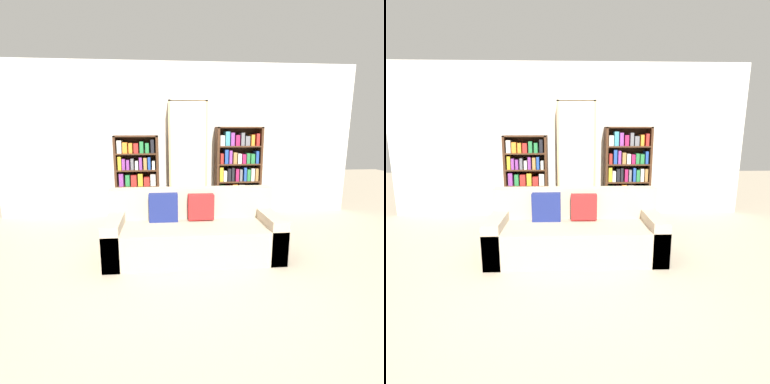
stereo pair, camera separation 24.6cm
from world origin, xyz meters
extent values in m
plane|color=tan|center=(0.00, 0.00, 0.00)|extent=(16.00, 16.00, 0.00)
cube|color=beige|center=(0.00, 2.47, 1.35)|extent=(6.37, 0.06, 2.70)
cube|color=tan|center=(0.07, 0.53, 0.21)|extent=(2.12, 0.81, 0.42)
cube|color=tan|center=(0.07, 0.84, 0.62)|extent=(2.12, 0.20, 0.40)
cube|color=tan|center=(-0.89, 0.53, 0.27)|extent=(0.20, 0.81, 0.54)
cube|color=tan|center=(1.03, 0.53, 0.27)|extent=(0.20, 0.81, 0.54)
cube|color=navy|center=(-0.30, 0.68, 0.60)|extent=(0.36, 0.12, 0.36)
cube|color=red|center=(0.17, 0.68, 0.60)|extent=(0.32, 0.12, 0.32)
cube|color=#3D2314|center=(-1.11, 2.26, 0.73)|extent=(0.04, 0.32, 1.46)
cube|color=#3D2314|center=(-0.40, 2.26, 0.73)|extent=(0.04, 0.32, 1.46)
cube|color=#3D2314|center=(-0.75, 2.26, 1.45)|extent=(0.75, 0.32, 0.02)
cube|color=#3D2314|center=(-0.75, 2.26, 0.01)|extent=(0.75, 0.32, 0.02)
cube|color=#3D2314|center=(-0.75, 2.42, 0.73)|extent=(0.75, 0.01, 1.46)
cube|color=#3D2314|center=(-0.75, 2.26, 0.31)|extent=(0.67, 0.32, 0.02)
cube|color=#3D2314|center=(-0.75, 2.26, 0.59)|extent=(0.67, 0.32, 0.02)
cube|color=#3D2314|center=(-0.75, 2.26, 0.87)|extent=(0.67, 0.32, 0.02)
cube|color=#3D2314|center=(-0.75, 2.26, 1.15)|extent=(0.67, 0.32, 0.02)
cube|color=#7A3384|center=(-1.02, 2.25, 0.13)|extent=(0.08, 0.24, 0.21)
cube|color=beige|center=(-0.92, 2.25, 0.13)|extent=(0.09, 0.24, 0.21)
cube|color=beige|center=(-0.81, 2.25, 0.12)|extent=(0.07, 0.24, 0.19)
cube|color=gold|center=(-0.70, 2.25, 0.10)|extent=(0.08, 0.24, 0.16)
cube|color=orange|center=(-0.59, 2.25, 0.11)|extent=(0.08, 0.24, 0.17)
cube|color=#AD231E|center=(-0.48, 2.25, 0.13)|extent=(0.09, 0.24, 0.22)
cube|color=#1E4293|center=(-1.04, 2.25, 0.41)|extent=(0.04, 0.24, 0.18)
cube|color=gold|center=(-0.97, 2.25, 0.43)|extent=(0.04, 0.24, 0.23)
cube|color=gold|center=(-0.92, 2.25, 0.40)|extent=(0.06, 0.24, 0.16)
cube|color=olive|center=(-0.85, 2.25, 0.42)|extent=(0.05, 0.24, 0.20)
cube|color=#5B5B60|center=(-0.79, 2.25, 0.40)|extent=(0.05, 0.24, 0.17)
cube|color=beige|center=(-0.72, 2.25, 0.39)|extent=(0.04, 0.24, 0.15)
cube|color=gold|center=(-0.66, 2.25, 0.42)|extent=(0.04, 0.24, 0.20)
cube|color=#AD231E|center=(-0.59, 2.25, 0.43)|extent=(0.05, 0.24, 0.23)
cube|color=gold|center=(-0.53, 2.25, 0.42)|extent=(0.05, 0.24, 0.19)
cube|color=#237038|center=(-0.46, 2.25, 0.43)|extent=(0.05, 0.24, 0.22)
cube|color=#7A3384|center=(-1.02, 2.25, 0.71)|extent=(0.07, 0.24, 0.22)
cube|color=#237038|center=(-0.91, 2.25, 0.70)|extent=(0.07, 0.24, 0.19)
cube|color=#AD231E|center=(-0.81, 2.25, 0.70)|extent=(0.09, 0.24, 0.19)
cube|color=gold|center=(-0.70, 2.25, 0.71)|extent=(0.08, 0.24, 0.21)
cube|color=#AD231E|center=(-0.59, 2.25, 0.67)|extent=(0.09, 0.24, 0.15)
cube|color=beige|center=(-0.48, 2.25, 0.70)|extent=(0.09, 0.24, 0.20)
cube|color=gold|center=(-1.04, 2.25, 1.00)|extent=(0.06, 0.24, 0.23)
cube|color=#7A3384|center=(-0.97, 2.25, 0.98)|extent=(0.05, 0.24, 0.19)
cube|color=#7A3384|center=(-0.90, 2.25, 0.97)|extent=(0.05, 0.24, 0.17)
cube|color=#5B5B60|center=(-0.82, 2.25, 0.98)|extent=(0.05, 0.24, 0.19)
cube|color=beige|center=(-0.75, 2.25, 0.96)|extent=(0.05, 0.24, 0.15)
cube|color=#7A3384|center=(-0.68, 2.25, 0.99)|extent=(0.05, 0.24, 0.21)
cube|color=olive|center=(-0.61, 2.25, 0.99)|extent=(0.06, 0.24, 0.20)
cube|color=#1E4293|center=(-0.54, 2.25, 0.99)|extent=(0.04, 0.24, 0.21)
cube|color=beige|center=(-0.47, 2.25, 0.96)|extent=(0.05, 0.24, 0.14)
cube|color=beige|center=(-1.03, 2.25, 1.27)|extent=(0.07, 0.24, 0.21)
cube|color=orange|center=(-0.94, 2.25, 1.26)|extent=(0.08, 0.24, 0.18)
cube|color=orange|center=(-0.84, 2.25, 1.25)|extent=(0.06, 0.24, 0.17)
cube|color=#AD231E|center=(-0.75, 2.25, 1.25)|extent=(0.07, 0.24, 0.16)
cube|color=#237038|center=(-0.66, 2.25, 1.26)|extent=(0.06, 0.24, 0.20)
cube|color=#237038|center=(-0.57, 2.25, 1.25)|extent=(0.06, 0.24, 0.17)
cube|color=black|center=(-0.48, 2.25, 1.28)|extent=(0.06, 0.24, 0.23)
cube|color=tan|center=(-0.18, 2.24, 1.02)|extent=(0.04, 0.36, 2.03)
cube|color=tan|center=(0.43, 2.24, 1.02)|extent=(0.04, 0.36, 2.03)
cube|color=tan|center=(0.13, 2.24, 2.02)|extent=(0.65, 0.36, 0.02)
cube|color=tan|center=(0.13, 2.24, 0.01)|extent=(0.65, 0.36, 0.02)
cube|color=tan|center=(0.13, 2.42, 1.02)|extent=(0.65, 0.01, 2.03)
cube|color=silver|center=(0.13, 2.07, 1.02)|extent=(0.57, 0.01, 2.01)
cube|color=tan|center=(0.13, 2.24, 0.42)|extent=(0.57, 0.32, 0.02)
cube|color=tan|center=(0.13, 2.24, 0.82)|extent=(0.57, 0.32, 0.02)
cube|color=tan|center=(0.13, 2.24, 1.22)|extent=(0.57, 0.32, 0.02)
cube|color=tan|center=(0.13, 2.24, 1.61)|extent=(0.57, 0.32, 0.02)
cylinder|color=silver|center=(-0.07, 2.24, 0.06)|extent=(0.01, 0.01, 0.08)
cone|color=silver|center=(-0.07, 2.24, 0.15)|extent=(0.09, 0.09, 0.10)
cylinder|color=silver|center=(0.06, 2.23, 0.06)|extent=(0.01, 0.01, 0.08)
cone|color=silver|center=(0.06, 2.23, 0.15)|extent=(0.09, 0.09, 0.10)
cylinder|color=silver|center=(0.19, 2.26, 0.06)|extent=(0.01, 0.01, 0.08)
cone|color=silver|center=(0.19, 2.26, 0.15)|extent=(0.09, 0.09, 0.10)
cylinder|color=silver|center=(0.32, 2.23, 0.06)|extent=(0.01, 0.01, 0.08)
cone|color=silver|center=(0.32, 2.23, 0.15)|extent=(0.09, 0.09, 0.10)
cylinder|color=silver|center=(-0.05, 2.25, 0.48)|extent=(0.01, 0.01, 0.09)
cone|color=silver|center=(-0.05, 2.25, 0.57)|extent=(0.09, 0.09, 0.11)
cylinder|color=silver|center=(0.13, 2.25, 0.48)|extent=(0.01, 0.01, 0.09)
cone|color=silver|center=(0.13, 2.25, 0.57)|extent=(0.09, 0.09, 0.11)
cylinder|color=silver|center=(0.30, 2.24, 0.48)|extent=(0.01, 0.01, 0.09)
cone|color=silver|center=(0.30, 2.24, 0.57)|extent=(0.09, 0.09, 0.11)
cylinder|color=silver|center=(-0.05, 2.25, 0.87)|extent=(0.01, 0.01, 0.08)
cone|color=silver|center=(-0.05, 2.25, 0.96)|extent=(0.09, 0.09, 0.10)
cylinder|color=silver|center=(0.13, 2.24, 0.87)|extent=(0.01, 0.01, 0.08)
cone|color=silver|center=(0.13, 2.24, 0.96)|extent=(0.09, 0.09, 0.10)
cylinder|color=silver|center=(0.30, 2.26, 0.87)|extent=(0.01, 0.01, 0.08)
cone|color=silver|center=(0.30, 2.26, 0.96)|extent=(0.09, 0.09, 0.10)
cylinder|color=silver|center=(-0.09, 2.23, 1.27)|extent=(0.01, 0.01, 0.08)
cone|color=silver|center=(-0.09, 2.23, 1.36)|extent=(0.07, 0.07, 0.10)
cylinder|color=silver|center=(0.02, 2.24, 1.27)|extent=(0.01, 0.01, 0.08)
cone|color=silver|center=(0.02, 2.24, 1.36)|extent=(0.07, 0.07, 0.10)
cylinder|color=silver|center=(0.13, 2.25, 1.27)|extent=(0.01, 0.01, 0.08)
cone|color=silver|center=(0.13, 2.25, 1.36)|extent=(0.07, 0.07, 0.10)
cylinder|color=silver|center=(0.23, 2.23, 1.27)|extent=(0.01, 0.01, 0.08)
cone|color=silver|center=(0.23, 2.23, 1.36)|extent=(0.07, 0.07, 0.10)
cylinder|color=silver|center=(0.34, 2.24, 1.27)|extent=(0.01, 0.01, 0.08)
cone|color=silver|center=(0.34, 2.24, 1.36)|extent=(0.07, 0.07, 0.10)
cylinder|color=silver|center=(-0.07, 2.26, 1.66)|extent=(0.01, 0.01, 0.07)
cone|color=silver|center=(-0.07, 2.26, 1.74)|extent=(0.09, 0.09, 0.09)
cylinder|color=silver|center=(0.06, 2.26, 1.66)|extent=(0.01, 0.01, 0.07)
cone|color=silver|center=(0.06, 2.26, 1.74)|extent=(0.09, 0.09, 0.09)
cylinder|color=silver|center=(0.19, 2.24, 1.66)|extent=(0.01, 0.01, 0.07)
cone|color=silver|center=(0.19, 2.24, 1.74)|extent=(0.09, 0.09, 0.09)
cylinder|color=silver|center=(0.32, 2.23, 1.66)|extent=(0.01, 0.01, 0.07)
cone|color=silver|center=(0.32, 2.23, 1.74)|extent=(0.09, 0.09, 0.09)
cube|color=#3D2314|center=(0.65, 2.26, 0.80)|extent=(0.04, 0.32, 1.61)
cube|color=#3D2314|center=(1.42, 2.26, 0.80)|extent=(0.04, 0.32, 1.61)
cube|color=#3D2314|center=(1.03, 2.26, 1.59)|extent=(0.81, 0.32, 0.02)
cube|color=#3D2314|center=(1.03, 2.26, 0.01)|extent=(0.81, 0.32, 0.02)
cube|color=#3D2314|center=(1.03, 2.42, 0.80)|extent=(0.81, 0.01, 1.61)
cube|color=#3D2314|center=(1.03, 2.26, 0.34)|extent=(0.73, 0.32, 0.02)
cube|color=#3D2314|center=(1.03, 2.26, 0.65)|extent=(0.73, 0.32, 0.02)
cube|color=#3D2314|center=(1.03, 2.26, 0.96)|extent=(0.73, 0.32, 0.02)
cube|color=#3D2314|center=(1.03, 2.26, 1.27)|extent=(0.73, 0.32, 0.02)
cube|color=olive|center=(0.74, 2.25, 0.11)|extent=(0.10, 0.24, 0.18)
cube|color=#AD231E|center=(0.85, 2.25, 0.12)|extent=(0.08, 0.24, 0.20)
cube|color=teal|center=(0.97, 2.25, 0.11)|extent=(0.11, 0.24, 0.18)
cube|color=orange|center=(1.09, 2.25, 0.11)|extent=(0.08, 0.24, 0.18)
cube|color=#AD231E|center=(1.21, 2.25, 0.10)|extent=(0.10, 0.24, 0.16)
cube|color=teal|center=(1.33, 2.25, 0.11)|extent=(0.10, 0.24, 0.17)
cube|color=#237038|center=(0.74, 2.25, 0.47)|extent=(0.10, 0.24, 0.24)
cube|color=#8E1947|center=(0.86, 2.25, 0.46)|extent=(0.08, 0.24, 0.23)
cube|color=orange|center=(0.97, 2.25, 0.47)|extent=(0.08, 0.24, 0.25)
cube|color=beige|center=(1.09, 2.25, 0.47)|extent=(0.10, 0.24, 0.24)
cube|color=olive|center=(1.21, 2.25, 0.45)|extent=(0.09, 0.24, 0.21)
cube|color=teal|center=(1.33, 2.25, 0.46)|extent=(0.10, 0.24, 0.23)
cube|color=gold|center=(0.72, 2.25, 0.78)|extent=(0.06, 0.24, 0.25)
cube|color=beige|center=(0.79, 2.25, 0.75)|extent=(0.06, 0.24, 0.18)
cube|color=black|center=(0.86, 2.25, 0.77)|extent=(0.05, 0.24, 0.22)
cube|color=black|center=(0.92, 2.25, 0.78)|extent=(0.04, 0.24, 0.24)
cube|color=#8E1947|center=(1.00, 2.25, 0.77)|extent=(0.06, 0.24, 0.22)
cube|color=#5B5B60|center=(1.07, 2.25, 0.76)|extent=(0.05, 0.24, 0.21)
cube|color=#1E4293|center=(1.14, 2.25, 0.78)|extent=(0.05, 0.24, 0.24)
cube|color=#237038|center=(1.21, 2.25, 0.76)|extent=(0.06, 0.24, 0.20)
cube|color=beige|center=(1.28, 2.25, 0.77)|extent=(0.06, 0.24, 0.22)
cube|color=olive|center=(1.35, 2.25, 0.77)|extent=(0.05, 0.24, 0.22)
cube|color=#AD231E|center=(0.72, 2.25, 1.06)|extent=(0.05, 0.24, 0.18)
cube|color=#1E4293|center=(0.80, 2.25, 1.09)|extent=(0.06, 0.24, 0.24)
cube|color=#7A3384|center=(0.87, 2.25, 1.09)|extent=(0.05, 0.24, 0.23)
cube|color=olive|center=(0.95, 2.25, 1.07)|extent=(0.06, 0.24, 0.19)
cube|color=beige|center=(1.04, 2.25, 1.06)|extent=(0.06, 0.24, 0.17)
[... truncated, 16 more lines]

